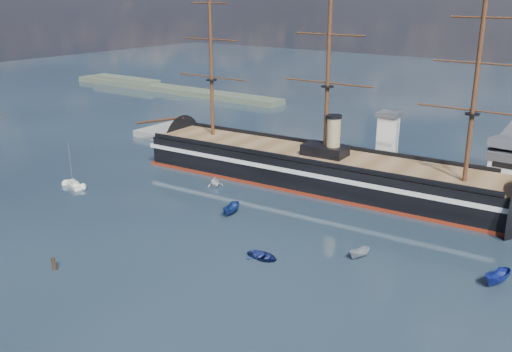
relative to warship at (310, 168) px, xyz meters
The scene contains 12 objects.
ground 22.87m from the warship, 62.68° to the right, with size 600.00×600.00×0.00m, color black.
quay 26.19m from the warship, 38.20° to the left, with size 180.00×18.00×2.00m, color slate.
quay_tower 19.48m from the warship, 44.27° to the left, with size 5.00×5.00×15.00m.
shoreline 149.15m from the warship, 149.81° to the left, with size 120.00×10.00×4.00m.
warship is the anchor object (origin of this frame).
sailboat 56.11m from the warship, 141.47° to the right, with size 6.92×3.83×10.63m.
motorboat_a 26.96m from the warship, 96.49° to the right, with size 6.84×2.51×2.74m, color navy.
motorboat_b 42.12m from the warship, 70.08° to the right, with size 3.63×1.45×1.69m, color navy.
motorboat_c 40.31m from the warship, 46.65° to the right, with size 5.43×1.99×2.17m, color gray.
motorboat_d 23.10m from the warship, 139.32° to the right, with size 6.87×2.98×2.52m, color silver.
motorboat_f 55.38m from the warship, 26.88° to the right, with size 7.06×2.59×2.82m, color navy.
piling_near_left 64.26m from the warship, 100.35° to the right, with size 0.64×0.64×2.85m, color black.
Camera 1 is at (55.59, -52.05, 44.14)m, focal length 40.00 mm.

